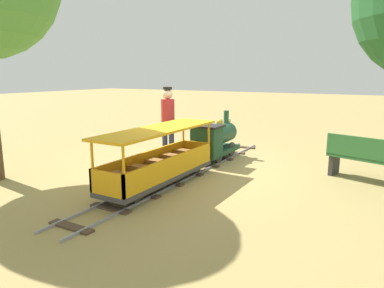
{
  "coord_description": "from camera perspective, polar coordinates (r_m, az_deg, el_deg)",
  "views": [
    {
      "loc": [
        3.38,
        -6.06,
        1.9
      ],
      "look_at": [
        0.0,
        -0.19,
        0.55
      ],
      "focal_mm": 32.96,
      "sensor_mm": 36.0,
      "label": 1
    }
  ],
  "objects": [
    {
      "name": "passenger_car",
      "position": [
        6.03,
        -5.24,
        -2.97
      ],
      "size": [
        0.74,
        2.7,
        0.97
      ],
      "color": "#3F3F3F",
      "rests_on": "ground_plane"
    },
    {
      "name": "park_bench",
      "position": [
        6.99,
        26.2,
        -2.17
      ],
      "size": [
        1.36,
        0.75,
        0.82
      ],
      "color": "#2D6B33",
      "rests_on": "ground_plane"
    },
    {
      "name": "conductor_person",
      "position": [
        7.93,
        -3.93,
        4.41
      ],
      "size": [
        0.3,
        0.3,
        1.62
      ],
      "color": "#282D47",
      "rests_on": "ground_plane"
    },
    {
      "name": "ground_plane",
      "position": [
        7.19,
        0.76,
        -4.05
      ],
      "size": [
        60.0,
        60.0,
        0.0
      ],
      "primitive_type": "plane",
      "color": "#A38C51"
    },
    {
      "name": "track",
      "position": [
        6.86,
        -0.84,
        -4.66
      ],
      "size": [
        0.68,
        6.4,
        0.04
      ],
      "color": "gray",
      "rests_on": "ground_plane"
    },
    {
      "name": "locomotive",
      "position": [
        7.8,
        3.74,
        0.8
      ],
      "size": [
        0.64,
        1.45,
        1.03
      ],
      "color": "#1E472D",
      "rests_on": "ground_plane"
    }
  ]
}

